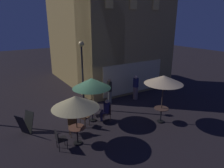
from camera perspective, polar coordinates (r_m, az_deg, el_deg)
ground_plane at (r=11.43m, az=-7.72°, el=-9.34°), size 60.00×60.00×0.00m
cafe_building at (r=15.95m, az=-3.42°, el=13.68°), size 7.07×9.10×8.14m
street_lamp_near_corner at (r=11.65m, az=-8.36°, el=5.78°), size 0.32×0.32×4.03m
menu_sandwich_board at (r=10.52m, az=-23.08°, el=-10.06°), size 0.86×0.81×1.00m
cafe_table_0 at (r=10.84m, az=-5.49°, el=-7.58°), size 0.74×0.74×0.75m
cafe_table_1 at (r=10.96m, az=13.57°, el=-7.61°), size 0.73×0.73×0.79m
cafe_table_2 at (r=9.05m, az=-9.73°, el=-13.08°), size 0.72×0.72×0.79m
patio_umbrella_0 at (r=10.28m, az=-5.74°, el=0.22°), size 1.95×1.95×2.36m
patio_umbrella_1 at (r=10.35m, az=14.26°, el=1.14°), size 1.92×1.92×2.53m
patio_umbrella_2 at (r=8.44m, az=-10.21°, el=-4.99°), size 1.97×1.97×2.21m
cafe_chair_0 at (r=11.57m, az=-6.31°, el=-6.06°), size 0.50×0.50×0.87m
cafe_chair_1 at (r=10.28m, az=-8.02°, el=-8.96°), size 0.54×0.54×0.96m
cafe_chair_2 at (r=10.79m, az=-0.89°, el=-7.56°), size 0.58×0.58×0.95m
cafe_chair_3 at (r=9.73m, az=-11.00°, el=-10.84°), size 0.43×0.43×0.93m
cafe_chair_4 at (r=8.88m, az=-14.52°, el=-14.45°), size 0.43×0.43×0.86m
patron_seated_0 at (r=10.74m, az=-1.69°, el=-6.94°), size 0.55×0.50×1.21m
patron_standing_1 at (r=12.80m, az=-0.70°, el=-2.09°), size 0.30×0.30×1.64m
patron_standing_2 at (r=13.68m, az=6.63°, el=-0.95°), size 0.37×0.37×1.65m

